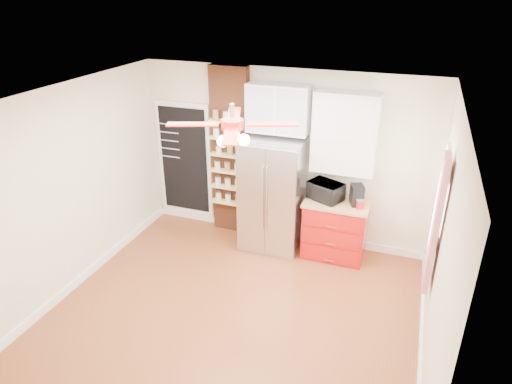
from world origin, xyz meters
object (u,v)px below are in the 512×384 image
(toaster_oven, at_px, (325,191))
(pantry_jar_oats, at_px, (219,150))
(ceiling_fan, at_px, (232,125))
(fridge, at_px, (273,195))
(coffee_maker, at_px, (357,195))
(canister_left, at_px, (360,204))
(red_cabinet, at_px, (335,228))

(toaster_oven, relative_size, pantry_jar_oats, 4.22)
(ceiling_fan, bearing_deg, fridge, 91.76)
(fridge, distance_m, pantry_jar_oats, 1.09)
(ceiling_fan, distance_m, coffee_maker, 2.47)
(fridge, height_order, ceiling_fan, ceiling_fan)
(toaster_oven, bearing_deg, ceiling_fan, -89.64)
(coffee_maker, relative_size, canister_left, 2.38)
(red_cabinet, relative_size, toaster_oven, 1.94)
(canister_left, height_order, pantry_jar_oats, pantry_jar_oats)
(ceiling_fan, height_order, pantry_jar_oats, ceiling_fan)
(ceiling_fan, bearing_deg, toaster_oven, 66.52)
(fridge, distance_m, red_cabinet, 1.06)
(coffee_maker, bearing_deg, red_cabinet, 156.53)
(red_cabinet, relative_size, canister_left, 7.53)
(ceiling_fan, xyz_separation_m, pantry_jar_oats, (-0.98, 1.77, -0.99))
(toaster_oven, bearing_deg, pantry_jar_oats, -159.00)
(fridge, xyz_separation_m, coffee_maker, (1.24, 0.04, 0.17))
(canister_left, distance_m, pantry_jar_oats, 2.30)
(pantry_jar_oats, bearing_deg, fridge, -8.48)
(ceiling_fan, xyz_separation_m, toaster_oven, (0.73, 1.68, -1.39))
(red_cabinet, xyz_separation_m, coffee_maker, (0.27, -0.01, 0.60))
(fridge, distance_m, toaster_oven, 0.80)
(red_cabinet, xyz_separation_m, ceiling_fan, (-0.92, -1.68, 1.97))
(fridge, xyz_separation_m, red_cabinet, (0.97, 0.05, -0.42))
(toaster_oven, distance_m, coffee_maker, 0.45)
(red_cabinet, bearing_deg, ceiling_fan, -118.71)
(red_cabinet, distance_m, coffee_maker, 0.65)
(red_cabinet, bearing_deg, pantry_jar_oats, 177.32)
(coffee_maker, relative_size, pantry_jar_oats, 2.60)
(red_cabinet, relative_size, ceiling_fan, 0.67)
(ceiling_fan, height_order, canister_left, ceiling_fan)
(fridge, height_order, toaster_oven, fridge)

